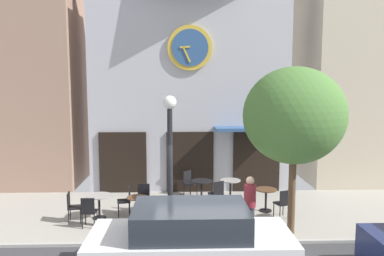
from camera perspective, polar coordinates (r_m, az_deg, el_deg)
ground_plane at (r=9.83m, az=1.86°, el=-18.19°), size 24.31×10.53×0.13m
clock_building at (r=15.27m, az=-0.42°, el=9.85°), size 7.59×3.45×9.56m
neighbor_building_left at (r=18.05m, az=-24.79°, el=16.90°), size 5.28×4.52×14.97m
neighbor_building_right at (r=18.42m, az=26.29°, el=15.57°), size 6.20×3.94×14.32m
street_lamp at (r=10.18m, az=-3.31°, el=-5.67°), size 0.36×0.36×3.80m
street_tree at (r=10.46m, az=15.11°, el=1.76°), size 2.74×2.46×4.56m
cafe_table_center_left at (r=12.13m, az=-13.77°, el=-10.63°), size 0.78×0.78×0.72m
cafe_table_near_curb at (r=11.70m, az=-8.20°, el=-11.38°), size 0.62×0.62×0.74m
cafe_table_center at (r=13.47m, az=1.44°, el=-8.71°), size 0.74×0.74×0.73m
cafe_table_center_right at (r=13.45m, az=5.78°, el=-8.70°), size 0.70×0.70×0.77m
cafe_table_near_door at (r=12.65m, az=11.04°, el=-9.92°), size 0.71×0.71×0.73m
cafe_chair_mid_row at (r=12.03m, az=-17.56°, el=-10.94°), size 0.45×0.45×0.90m
cafe_chair_near_tree at (r=12.10m, az=13.56°, el=-10.70°), size 0.51×0.51×0.90m
cafe_chair_near_lamp at (r=12.46m, az=-7.33°, el=-10.05°), size 0.43×0.43×0.90m
cafe_chair_curbside at (r=12.80m, az=3.79°, el=-9.55°), size 0.53×0.53×0.90m
cafe_chair_outer at (r=12.26m, az=-9.82°, el=-10.38°), size 0.47×0.47×0.90m
cafe_chair_right_end at (r=14.13m, az=-0.47°, el=-7.97°), size 0.56×0.56×0.90m
cafe_chair_facing_wall at (r=11.45m, az=-15.24°, el=-11.77°), size 0.41×0.41×0.90m
pedestrian_maroon at (r=10.43m, az=8.66°, el=-11.53°), size 0.43×0.43×1.67m
parked_car_white at (r=8.42m, az=-0.21°, el=-16.76°), size 4.30×2.02×1.55m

